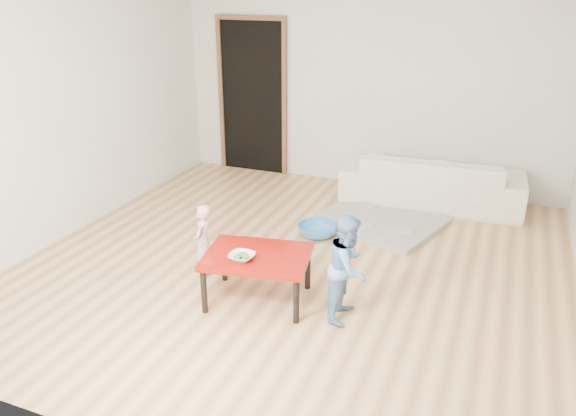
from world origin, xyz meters
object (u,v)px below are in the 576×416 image
Objects in this scene: sofa at (432,180)px; child_pink at (203,243)px; red_table at (258,277)px; bowl at (242,257)px; basin at (317,230)px; child_blue at (348,267)px.

sofa is 2.95× the size of child_pink.
sofa reaches higher than red_table.
red_table is at bearing 59.48° from bowl.
child_pink is 1.43m from basin.
basin is (0.66, 1.24, -0.29)m from child_pink.
basin is at bearing 88.09° from red_table.
basin is at bearing 141.36° from child_pink.
child_pink reaches higher than bowl.
sofa is 2.76m from child_blue.
bowl is 0.24× the size of child_blue.
red_table is at bearing 95.87° from child_blue.
red_table is 2.05× the size of basin.
basin is (0.05, 1.40, -0.15)m from red_table.
child_pink is (-0.61, 0.16, 0.14)m from red_table.
bowl is at bearing 104.19° from child_blue.
red_table is at bearing -91.91° from basin.
child_blue reaches higher than basin.
basin is (0.12, 1.53, -0.39)m from bowl.
child_pink is 0.82× the size of child_blue.
sofa is 5.02× the size of basin.
child_blue is (0.77, 0.05, 0.22)m from red_table.
child_pink is at bearing 87.55° from child_blue.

